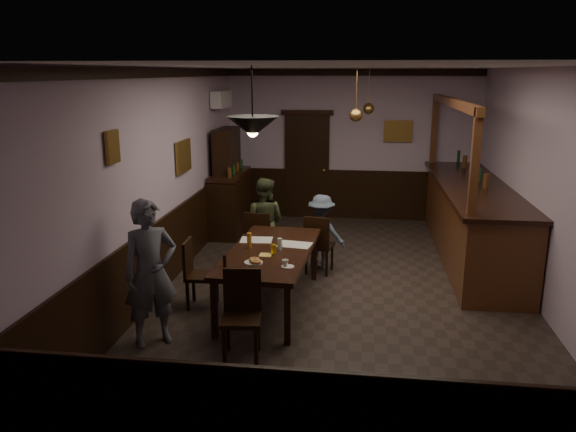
% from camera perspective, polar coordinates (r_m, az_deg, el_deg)
% --- Properties ---
extents(room, '(5.01, 8.01, 3.01)m').
position_cam_1_polar(room, '(7.48, 5.80, 3.29)').
color(room, '#2D2621').
rests_on(room, ground).
extents(dining_table, '(1.12, 2.25, 0.75)m').
position_cam_1_polar(dining_table, '(7.13, -1.81, -3.96)').
color(dining_table, black).
rests_on(dining_table, ground).
extents(chair_far_left, '(0.44, 0.44, 0.92)m').
position_cam_1_polar(chair_far_left, '(8.47, -2.92, -2.27)').
color(chair_far_left, black).
rests_on(chair_far_left, ground).
extents(chair_far_right, '(0.46, 0.46, 0.90)m').
position_cam_1_polar(chair_far_right, '(8.31, 3.09, -2.68)').
color(chair_far_right, black).
rests_on(chair_far_right, ground).
extents(chair_near, '(0.45, 0.45, 0.93)m').
position_cam_1_polar(chair_near, '(6.00, -4.72, -9.47)').
color(chair_near, black).
rests_on(chair_near, ground).
extents(chair_side, '(0.40, 0.40, 0.89)m').
position_cam_1_polar(chair_side, '(7.26, -9.32, -5.49)').
color(chair_side, black).
rests_on(chair_side, ground).
extents(person_standing, '(0.71, 0.68, 1.64)m').
position_cam_1_polar(person_standing, '(6.29, -13.78, -5.66)').
color(person_standing, '#595D66').
rests_on(person_standing, ground).
extents(person_seated_left, '(0.74, 0.62, 1.38)m').
position_cam_1_polar(person_seated_left, '(8.67, -2.48, -0.59)').
color(person_seated_left, '#3C4529').
rests_on(person_seated_left, ground).
extents(person_seated_right, '(0.84, 0.65, 1.15)m').
position_cam_1_polar(person_seated_right, '(8.55, 3.41, -1.62)').
color(person_seated_right, '#4D5B6E').
rests_on(person_seated_right, ground).
extents(newspaper_left, '(0.44, 0.33, 0.01)m').
position_cam_1_polar(newspaper_left, '(7.52, -3.23, -2.45)').
color(newspaper_left, silver).
rests_on(newspaper_left, dining_table).
extents(newspaper_right, '(0.46, 0.36, 0.01)m').
position_cam_1_polar(newspaper_right, '(7.31, 0.70, -2.93)').
color(newspaper_right, silver).
rests_on(newspaper_right, dining_table).
extents(napkin, '(0.16, 0.16, 0.00)m').
position_cam_1_polar(napkin, '(6.92, -2.30, -3.96)').
color(napkin, '#E5C654').
rests_on(napkin, dining_table).
extents(saucer, '(0.15, 0.15, 0.01)m').
position_cam_1_polar(saucer, '(6.49, -0.02, -5.17)').
color(saucer, white).
rests_on(saucer, dining_table).
extents(coffee_cup, '(0.08, 0.08, 0.07)m').
position_cam_1_polar(coffee_cup, '(6.49, -0.28, -4.77)').
color(coffee_cup, white).
rests_on(coffee_cup, saucer).
extents(pastry_plate, '(0.22, 0.22, 0.01)m').
position_cam_1_polar(pastry_plate, '(6.64, -3.52, -4.74)').
color(pastry_plate, white).
rests_on(pastry_plate, dining_table).
extents(pastry_ring_a, '(0.13, 0.13, 0.04)m').
position_cam_1_polar(pastry_ring_a, '(6.65, -3.46, -4.46)').
color(pastry_ring_a, '#C68C47').
rests_on(pastry_ring_a, pastry_plate).
extents(pastry_ring_b, '(0.13, 0.13, 0.04)m').
position_cam_1_polar(pastry_ring_b, '(6.59, -3.29, -4.63)').
color(pastry_ring_b, '#C68C47').
rests_on(pastry_ring_b, pastry_plate).
extents(soda_can, '(0.07, 0.07, 0.12)m').
position_cam_1_polar(soda_can, '(6.95, -1.48, -3.38)').
color(soda_can, yellow).
rests_on(soda_can, dining_table).
extents(beer_glass, '(0.06, 0.06, 0.20)m').
position_cam_1_polar(beer_glass, '(7.17, -3.95, -2.51)').
color(beer_glass, '#BF721E').
rests_on(beer_glass, dining_table).
extents(water_glass, '(0.06, 0.06, 0.15)m').
position_cam_1_polar(water_glass, '(7.10, -0.83, -2.86)').
color(water_glass, silver).
rests_on(water_glass, dining_table).
extents(pepper_mill, '(0.04, 0.04, 0.14)m').
position_cam_1_polar(pepper_mill, '(6.54, -6.45, -4.53)').
color(pepper_mill, black).
rests_on(pepper_mill, dining_table).
extents(sideboard, '(0.53, 1.47, 1.94)m').
position_cam_1_polar(sideboard, '(10.51, -5.93, 2.53)').
color(sideboard, black).
rests_on(sideboard, ground).
extents(bar_counter, '(1.05, 4.53, 2.53)m').
position_cam_1_polar(bar_counter, '(9.50, 18.12, -0.28)').
color(bar_counter, '#522615').
rests_on(bar_counter, ground).
extents(door_back, '(0.90, 0.06, 2.10)m').
position_cam_1_polar(door_back, '(11.50, 1.92, 5.00)').
color(door_back, black).
rests_on(door_back, ground).
extents(ac_unit, '(0.20, 0.85, 0.30)m').
position_cam_1_polar(ac_unit, '(10.57, -6.78, 11.71)').
color(ac_unit, white).
rests_on(ac_unit, ground).
extents(picture_left_small, '(0.04, 0.28, 0.36)m').
position_cam_1_polar(picture_left_small, '(6.38, -17.40, 6.71)').
color(picture_left_small, olive).
rests_on(picture_left_small, ground).
extents(picture_left_large, '(0.04, 0.62, 0.48)m').
position_cam_1_polar(picture_left_large, '(8.65, -10.56, 5.99)').
color(picture_left_large, olive).
rests_on(picture_left_large, ground).
extents(picture_back, '(0.55, 0.04, 0.42)m').
position_cam_1_polar(picture_back, '(11.37, 11.12, 8.45)').
color(picture_back, olive).
rests_on(picture_back, ground).
extents(pendant_iron, '(0.56, 0.56, 0.74)m').
position_cam_1_polar(pendant_iron, '(6.01, -3.62, 9.04)').
color(pendant_iron, black).
rests_on(pendant_iron, ground).
extents(pendant_brass_mid, '(0.20, 0.20, 0.81)m').
position_cam_1_polar(pendant_brass_mid, '(8.72, 6.92, 10.14)').
color(pendant_brass_mid, '#BF8C3F').
rests_on(pendant_brass_mid, ground).
extents(pendant_brass_far, '(0.20, 0.20, 0.81)m').
position_cam_1_polar(pendant_brass_far, '(10.24, 8.19, 10.73)').
color(pendant_brass_far, '#BF8C3F').
rests_on(pendant_brass_far, ground).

